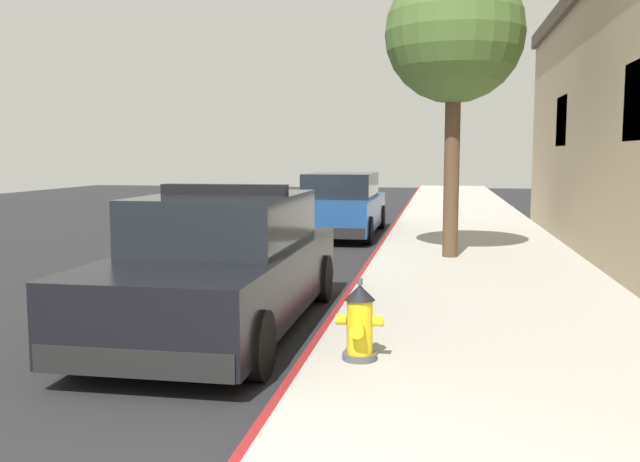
% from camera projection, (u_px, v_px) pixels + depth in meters
% --- Properties ---
extents(ground_plane, '(34.64, 60.00, 0.20)m').
position_uv_depth(ground_plane, '(164.00, 264.00, 13.32)').
color(ground_plane, '#232326').
extents(sidewalk_pavement, '(3.80, 60.00, 0.14)m').
position_uv_depth(sidewalk_pavement, '(479.00, 264.00, 12.27)').
color(sidewalk_pavement, '#ADA89E').
rests_on(sidewalk_pavement, ground).
extents(curb_painted_edge, '(0.08, 60.00, 0.14)m').
position_uv_depth(curb_painted_edge, '(372.00, 261.00, 12.60)').
color(curb_painted_edge, maroon).
rests_on(curb_painted_edge, ground).
extents(police_cruiser, '(1.94, 4.84, 1.68)m').
position_uv_depth(police_cruiser, '(224.00, 265.00, 7.93)').
color(police_cruiser, black).
rests_on(police_cruiser, ground).
extents(parked_car_silver_ahead, '(1.94, 4.84, 1.56)m').
position_uv_depth(parked_car_silver_ahead, '(341.00, 206.00, 17.20)').
color(parked_car_silver_ahead, navy).
rests_on(parked_car_silver_ahead, ground).
extents(fire_hydrant, '(0.44, 0.40, 0.76)m').
position_uv_depth(fire_hydrant, '(360.00, 322.00, 6.26)').
color(fire_hydrant, '#4C4C51').
rests_on(fire_hydrant, sidewalk_pavement).
extents(street_tree, '(2.50, 2.50, 5.30)m').
position_uv_depth(street_tree, '(454.00, 35.00, 12.23)').
color(street_tree, brown).
rests_on(street_tree, sidewalk_pavement).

